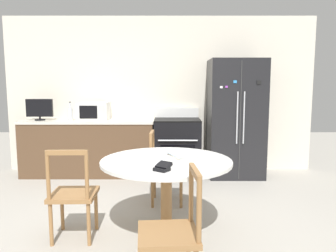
{
  "coord_description": "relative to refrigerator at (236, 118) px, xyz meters",
  "views": [
    {
      "loc": [
        0.14,
        -2.98,
        1.48
      ],
      "look_at": [
        0.14,
        1.15,
        0.95
      ],
      "focal_mm": 35.0,
      "sensor_mm": 36.0,
      "label": 1
    }
  ],
  "objects": [
    {
      "name": "countertop_tv",
      "position": [
        -3.15,
        0.03,
        0.15
      ],
      "size": [
        0.42,
        0.16,
        0.34
      ],
      "color": "black",
      "rests_on": "kitchen_counter"
    },
    {
      "name": "oven_range",
      "position": [
        -0.94,
        0.03,
        -0.46
      ],
      "size": [
        0.73,
        0.68,
        1.08
      ],
      "color": "black",
      "rests_on": "ground_plane"
    },
    {
      "name": "ground_plane",
      "position": [
        -1.23,
        -2.24,
        -0.93
      ],
      "size": [
        14.0,
        14.0,
        0.0
      ],
      "primitive_type": "plane",
      "color": "#B2ADA3"
    },
    {
      "name": "dining_chair_left",
      "position": [
        -1.99,
        -2.22,
        -0.5
      ],
      "size": [
        0.43,
        0.43,
        0.9
      ],
      "rotation": [
        0.0,
        0.0,
        6.31
      ],
      "color": "#9E7042",
      "rests_on": "ground_plane"
    },
    {
      "name": "refrigerator",
      "position": [
        0.0,
        0.0,
        0.0
      ],
      "size": [
        0.86,
        0.72,
        1.87
      ],
      "color": "black",
      "rests_on": "ground_plane"
    },
    {
      "name": "mail_stack",
      "position": [
        -0.94,
        -1.99,
        -0.16
      ],
      "size": [
        0.32,
        0.36,
        0.02
      ],
      "color": "white",
      "rests_on": "dining_table"
    },
    {
      "name": "dining_table",
      "position": [
        -1.1,
        -2.14,
        -0.31
      ],
      "size": [
        1.26,
        1.26,
        0.76
      ],
      "color": "white",
      "rests_on": "ground_plane"
    },
    {
      "name": "back_wall",
      "position": [
        -1.23,
        0.41,
        0.37
      ],
      "size": [
        5.2,
        0.1,
        2.6
      ],
      "color": "silver",
      "rests_on": "ground_plane"
    },
    {
      "name": "counter_bottle",
      "position": [
        -2.64,
        -0.05,
        0.08
      ],
      "size": [
        0.07,
        0.07,
        0.3
      ],
      "color": "silver",
      "rests_on": "kitchen_counter"
    },
    {
      "name": "microwave",
      "position": [
        -2.29,
        0.07,
        0.11
      ],
      "size": [
        0.48,
        0.38,
        0.29
      ],
      "color": "white",
      "rests_on": "kitchen_counter"
    },
    {
      "name": "dining_chair_far",
      "position": [
        -1.12,
        -1.25,
        -0.5
      ],
      "size": [
        0.43,
        0.43,
        0.9
      ],
      "rotation": [
        0.0,
        0.0,
        4.68
      ],
      "color": "#9E7042",
      "rests_on": "ground_plane"
    },
    {
      "name": "kitchen_counter",
      "position": [
        -2.37,
        0.05,
        -0.48
      ],
      "size": [
        2.13,
        0.64,
        0.9
      ],
      "color": "brown",
      "rests_on": "ground_plane"
    },
    {
      "name": "wallet",
      "position": [
        -1.13,
        -2.54,
        -0.15
      ],
      "size": [
        0.17,
        0.17,
        0.07
      ],
      "color": "black",
      "rests_on": "dining_table"
    },
    {
      "name": "dining_chair_near",
      "position": [
        -1.05,
        -3.03,
        -0.5
      ],
      "size": [
        0.45,
        0.45,
        0.9
      ],
      "rotation": [
        0.0,
        0.0,
        1.65
      ],
      "color": "#9E7042",
      "rests_on": "ground_plane"
    },
    {
      "name": "candle_glass",
      "position": [
        -1.15,
        -2.14,
        -0.14
      ],
      "size": [
        0.09,
        0.09,
        0.09
      ],
      "color": "silver",
      "rests_on": "dining_table"
    }
  ]
}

